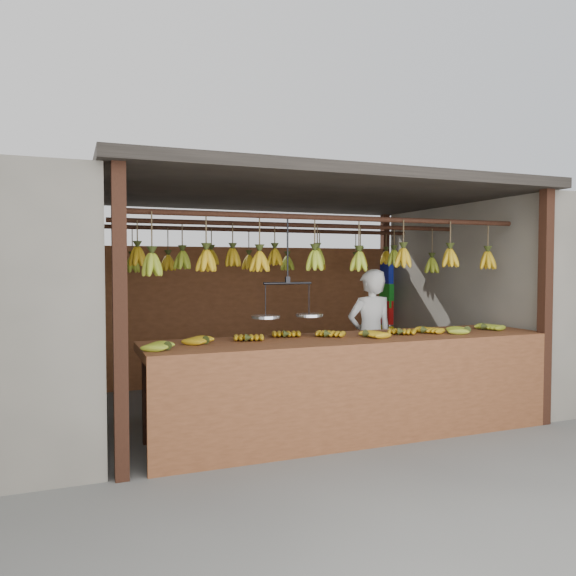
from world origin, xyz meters
name	(u,v)px	position (x,y,z in m)	size (l,w,h in m)	color
ground	(298,406)	(0.00, 0.00, 0.00)	(80.00, 80.00, 0.00)	#5B5B57
stall	(287,229)	(0.00, 0.33, 1.97)	(4.30, 3.30, 2.40)	black
neighbor_right	(548,296)	(3.60, 0.00, 1.15)	(3.00, 3.00, 2.30)	slate
counter	(361,359)	(0.10, -1.24, 0.72)	(3.87, 0.88, 0.96)	brown
hanging_bananas	(298,260)	(-0.01, -0.01, 1.61)	(3.61, 2.23, 0.38)	#92A523
balance_scale	(288,310)	(-0.51, -1.00, 1.16)	(0.67, 0.26, 0.91)	black
vendor	(370,337)	(0.77, -0.24, 0.76)	(0.55, 0.36, 1.52)	white
bag_bundles	(386,304)	(1.94, 1.35, 0.99)	(0.08, 0.26, 1.29)	#1426BF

